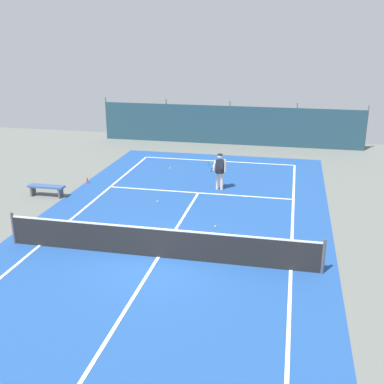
% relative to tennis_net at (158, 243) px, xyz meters
% --- Properties ---
extents(ground_plane, '(36.00, 36.00, 0.00)m').
position_rel_tennis_net_xyz_m(ground_plane, '(0.00, 0.00, -0.51)').
color(ground_plane, slate).
extents(court_surface, '(11.02, 26.60, 0.01)m').
position_rel_tennis_net_xyz_m(court_surface, '(0.00, 0.00, -0.51)').
color(court_surface, '#1E478C').
rests_on(court_surface, ground).
extents(tennis_net, '(10.12, 0.10, 1.10)m').
position_rel_tennis_net_xyz_m(tennis_net, '(0.00, 0.00, 0.00)').
color(tennis_net, black).
rests_on(tennis_net, ground).
extents(back_fence, '(16.30, 0.98, 2.70)m').
position_rel_tennis_net_xyz_m(back_fence, '(-0.00, 16.59, 0.16)').
color(back_fence, '#1E3D4C').
rests_on(back_fence, ground).
extents(tennis_player, '(0.73, 0.75, 1.64)m').
position_rel_tennis_net_xyz_m(tennis_player, '(0.82, 7.09, 0.45)').
color(tennis_player, beige).
rests_on(tennis_player, ground).
extents(tennis_ball_near_player, '(0.07, 0.07, 0.07)m').
position_rel_tennis_net_xyz_m(tennis_ball_near_player, '(1.37, 2.78, -0.48)').
color(tennis_ball_near_player, '#CCDB33').
rests_on(tennis_ball_near_player, ground).
extents(tennis_ball_midcourt, '(0.07, 0.07, 0.07)m').
position_rel_tennis_net_xyz_m(tennis_ball_midcourt, '(-1.44, 4.91, -0.48)').
color(tennis_ball_midcourt, '#CCDB33').
rests_on(tennis_ball_midcourt, ground).
extents(tennis_ball_by_sideline, '(0.07, 0.07, 0.07)m').
position_rel_tennis_net_xyz_m(tennis_ball_by_sideline, '(-2.20, 9.89, -0.48)').
color(tennis_ball_by_sideline, '#CCDB33').
rests_on(tennis_ball_by_sideline, ground).
extents(parked_car, '(2.07, 4.23, 1.68)m').
position_rel_tennis_net_xyz_m(parked_car, '(0.39, 18.53, 0.33)').
color(parked_car, maroon).
rests_on(parked_car, ground).
extents(courtside_bench, '(1.60, 0.40, 0.49)m').
position_rel_tennis_net_xyz_m(courtside_bench, '(-6.31, 4.61, -0.14)').
color(courtside_bench, '#335184').
rests_on(courtside_bench, ground).
extents(water_bottle, '(0.08, 0.08, 0.24)m').
position_rel_tennis_net_xyz_m(water_bottle, '(-5.42, 6.78, -0.39)').
color(water_bottle, '#D84C38').
rests_on(water_bottle, ground).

